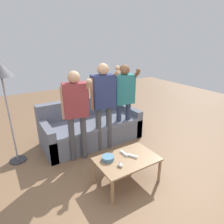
# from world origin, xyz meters

# --- Properties ---
(ground_plane) EXTENTS (12.00, 12.00, 0.00)m
(ground_plane) POSITION_xyz_m (0.00, 0.00, 0.00)
(ground_plane) COLOR brown
(couch) EXTENTS (1.97, 0.89, 0.84)m
(couch) POSITION_xyz_m (0.07, 1.30, 0.29)
(couch) COLOR slate
(couch) RESTS_ON ground
(coffee_table) EXTENTS (0.89, 0.58, 0.40)m
(coffee_table) POSITION_xyz_m (-0.05, -0.14, 0.35)
(coffee_table) COLOR #997551
(coffee_table) RESTS_ON ground
(snack_bowl) EXTENTS (0.18, 0.18, 0.06)m
(snack_bowl) POSITION_xyz_m (-0.31, -0.02, 0.43)
(snack_bowl) COLOR teal
(snack_bowl) RESTS_ON coffee_table
(game_remote_nunchuk) EXTENTS (0.06, 0.09, 0.05)m
(game_remote_nunchuk) POSITION_xyz_m (-0.24, -0.24, 0.42)
(game_remote_nunchuk) COLOR white
(game_remote_nunchuk) RESTS_ON coffee_table
(floor_lamp) EXTENTS (0.39, 0.39, 1.71)m
(floor_lamp) POSITION_xyz_m (-1.37, 1.30, 1.50)
(floor_lamp) COLOR #2D2D33
(floor_lamp) RESTS_ON ground
(player_left) EXTENTS (0.45, 0.42, 1.56)m
(player_left) POSITION_xyz_m (-0.42, 0.79, 0.98)
(player_left) COLOR #47474C
(player_left) RESTS_ON ground
(player_center) EXTENTS (0.48, 0.34, 1.63)m
(player_center) POSITION_xyz_m (0.12, 0.84, 1.03)
(player_center) COLOR #47474C
(player_center) RESTS_ON ground
(player_right) EXTENTS (0.46, 0.37, 1.57)m
(player_right) POSITION_xyz_m (0.63, 0.93, 0.99)
(player_right) COLOR #2D3856
(player_right) RESTS_ON ground
(game_remote_wand_near) EXTENTS (0.11, 0.15, 0.03)m
(game_remote_wand_near) POSITION_xyz_m (0.04, -0.15, 0.41)
(game_remote_wand_near) COLOR white
(game_remote_wand_near) RESTS_ON coffee_table
(game_remote_wand_far) EXTENTS (0.04, 0.16, 0.03)m
(game_remote_wand_far) POSITION_xyz_m (-0.03, -0.03, 0.41)
(game_remote_wand_far) COLOR white
(game_remote_wand_far) RESTS_ON coffee_table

